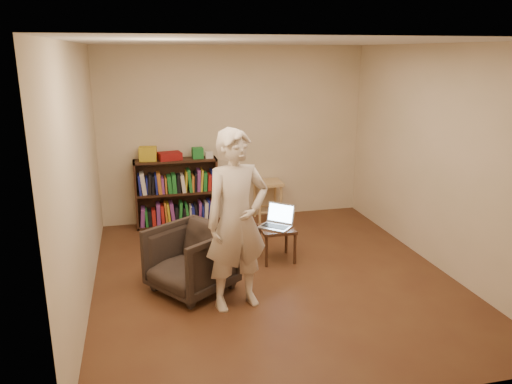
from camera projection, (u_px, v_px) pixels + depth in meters
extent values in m
plane|color=#492517|center=(273.00, 277.00, 5.76)|extent=(4.50, 4.50, 0.00)
plane|color=silver|center=(275.00, 42.00, 5.05)|extent=(4.50, 4.50, 0.00)
plane|color=beige|center=(234.00, 135.00, 7.51)|extent=(4.00, 0.00, 4.00)
plane|color=beige|center=(80.00, 178.00, 4.96)|extent=(0.00, 4.50, 4.50)
plane|color=beige|center=(438.00, 158.00, 5.86)|extent=(0.00, 4.50, 4.50)
cube|color=black|center=(136.00, 195.00, 7.23)|extent=(0.03, 0.30, 1.00)
cube|color=black|center=(216.00, 190.00, 7.50)|extent=(0.03, 0.30, 1.00)
cube|color=black|center=(176.00, 190.00, 7.50)|extent=(1.20, 0.02, 1.00)
cube|color=black|center=(178.00, 223.00, 7.50)|extent=(1.20, 0.30, 0.03)
cube|color=black|center=(177.00, 193.00, 7.37)|extent=(1.14, 0.30, 0.03)
cube|color=black|center=(175.00, 160.00, 7.23)|extent=(1.20, 0.30, 0.03)
cube|color=gold|center=(148.00, 154.00, 7.13)|extent=(0.26, 0.20, 0.20)
cube|color=maroon|center=(170.00, 156.00, 7.20)|extent=(0.36, 0.29, 0.11)
cube|color=#1E722C|center=(198.00, 153.00, 7.30)|extent=(0.16, 0.16, 0.16)
cube|color=silver|center=(209.00, 155.00, 7.32)|extent=(0.11, 0.11, 0.09)
cube|color=tan|center=(268.00, 183.00, 7.59)|extent=(0.42, 0.42, 0.04)
cylinder|color=tan|center=(260.00, 206.00, 7.48)|extent=(0.04, 0.04, 0.56)
cylinder|color=tan|center=(281.00, 204.00, 7.55)|extent=(0.04, 0.04, 0.56)
cylinder|color=tan|center=(255.00, 200.00, 7.78)|extent=(0.04, 0.04, 0.56)
cylinder|color=tan|center=(275.00, 198.00, 7.86)|extent=(0.04, 0.04, 0.56)
imported|color=#322721|center=(191.00, 259.00, 5.35)|extent=(1.08, 1.08, 0.72)
cube|color=black|center=(277.00, 229.00, 6.13)|extent=(0.41, 0.41, 0.04)
cylinder|color=black|center=(266.00, 252.00, 5.98)|extent=(0.04, 0.04, 0.39)
cylinder|color=black|center=(295.00, 249.00, 6.06)|extent=(0.04, 0.04, 0.39)
cylinder|color=black|center=(259.00, 241.00, 6.31)|extent=(0.04, 0.04, 0.39)
cylinder|color=black|center=(286.00, 239.00, 6.39)|extent=(0.04, 0.04, 0.39)
cube|color=silver|center=(275.00, 227.00, 6.12)|extent=(0.44, 0.44, 0.02)
cube|color=black|center=(275.00, 226.00, 6.11)|extent=(0.33, 0.31, 0.00)
cube|color=silver|center=(281.00, 213.00, 6.21)|extent=(0.32, 0.30, 0.25)
cube|color=#A5CCE8|center=(281.00, 213.00, 6.21)|extent=(0.28, 0.26, 0.21)
imported|color=beige|center=(237.00, 221.00, 4.88)|extent=(0.75, 0.57, 1.82)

